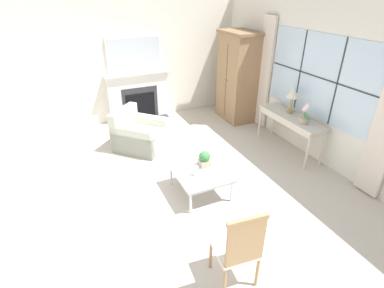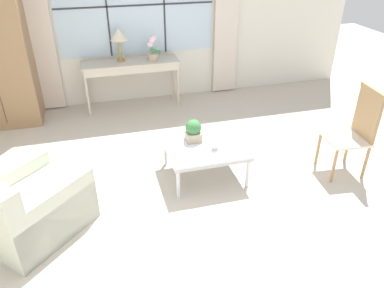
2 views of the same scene
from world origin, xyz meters
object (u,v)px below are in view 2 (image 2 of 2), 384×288
at_px(table_lamp, 119,36).
at_px(console_table, 131,67).
at_px(side_chair_wooden, 356,128).
at_px(potted_orchid, 152,50).
at_px(coffee_table, 205,148).
at_px(pillar_candle, 216,143).
at_px(potted_plant_small, 193,131).
at_px(armchair_upholstered, 28,207).

bearing_deg(table_lamp, console_table, -25.91).
xyz_separation_m(console_table, table_lamp, (-0.13, 0.06, 0.46)).
bearing_deg(side_chair_wooden, potted_orchid, 126.60).
bearing_deg(console_table, coffee_table, -76.15).
bearing_deg(potted_orchid, side_chair_wooden, -53.40).
xyz_separation_m(console_table, pillar_candle, (0.62, -2.28, -0.17)).
distance_m(coffee_table, potted_plant_small, 0.23).
xyz_separation_m(side_chair_wooden, coffee_table, (-1.65, 0.35, -0.20)).
relative_size(coffee_table, potted_plant_small, 3.43).
bearing_deg(console_table, table_lamp, 154.09).
relative_size(armchair_upholstered, coffee_table, 1.37).
bearing_deg(console_table, side_chair_wooden, -49.00).
relative_size(potted_orchid, armchair_upholstered, 0.32).
bearing_deg(potted_orchid, coffee_table, -84.81).
bearing_deg(coffee_table, table_lamp, 106.67).
height_order(console_table, armchair_upholstered, armchair_upholstered).
bearing_deg(side_chair_wooden, coffee_table, 168.15).
bearing_deg(side_chair_wooden, potted_plant_small, 165.08).
height_order(console_table, side_chair_wooden, side_chair_wooden).
height_order(armchair_upholstered, side_chair_wooden, side_chair_wooden).
xyz_separation_m(potted_orchid, potted_plant_small, (0.09, -2.01, -0.36)).
relative_size(table_lamp, potted_plant_small, 1.93).
distance_m(table_lamp, potted_orchid, 0.53).
height_order(armchair_upholstered, pillar_candle, armchair_upholstered).
bearing_deg(potted_orchid, table_lamp, 168.74).
distance_m(console_table, coffee_table, 2.24).
xyz_separation_m(potted_orchid, armchair_upholstered, (-1.64, -2.59, -0.62)).
distance_m(potted_plant_small, pillar_candle, 0.31).
relative_size(console_table, potted_plant_small, 5.74).
xyz_separation_m(potted_orchid, coffee_table, (0.19, -2.13, -0.53)).
bearing_deg(pillar_candle, potted_plant_small, 127.79).
height_order(table_lamp, coffee_table, table_lamp).
relative_size(armchair_upholstered, potted_plant_small, 4.70).
distance_m(console_table, potted_plant_small, 2.09).
distance_m(potted_orchid, armchair_upholstered, 3.12).
bearing_deg(armchair_upholstered, side_chair_wooden, 1.79).
relative_size(console_table, potted_orchid, 3.79).
relative_size(coffee_table, pillar_candle, 5.50).
height_order(table_lamp, armchair_upholstered, table_lamp).
bearing_deg(table_lamp, coffee_table, -73.33).
bearing_deg(pillar_candle, table_lamp, 107.73).
bearing_deg(console_table, pillar_candle, -74.89).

